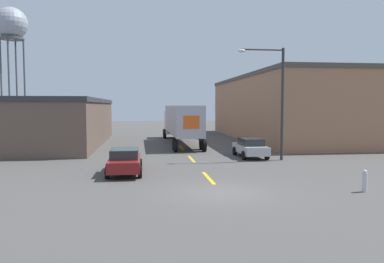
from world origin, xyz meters
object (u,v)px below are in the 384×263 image
at_px(water_tower, 11,26).
at_px(street_lamp, 277,94).
at_px(parked_car_right_mid, 250,147).
at_px(semi_truck, 181,120).
at_px(fire_hydrant, 365,181).
at_px(parked_car_left_near, 125,161).

height_order(water_tower, street_lamp, water_tower).
bearing_deg(street_lamp, parked_car_right_mid, 129.09).
height_order(semi_truck, fire_hydrant, semi_truck).
bearing_deg(parked_car_left_near, water_tower, 114.73).
relative_size(water_tower, fire_hydrant, 19.86).
height_order(parked_car_left_near, water_tower, water_tower).
height_order(parked_car_left_near, fire_hydrant, parked_car_left_near).
bearing_deg(parked_car_left_near, fire_hydrant, -28.47).
distance_m(semi_truck, fire_hydrant, 23.70).
xyz_separation_m(parked_car_right_mid, water_tower, (-29.40, 38.42, 16.22)).
bearing_deg(fire_hydrant, semi_truck, 104.92).
xyz_separation_m(semi_truck, parked_car_right_mid, (4.19, -11.12, -1.61)).
bearing_deg(fire_hydrant, street_lamp, 93.01).
xyz_separation_m(semi_truck, fire_hydrant, (6.08, -22.83, -1.88)).
bearing_deg(semi_truck, parked_car_right_mid, -70.11).
bearing_deg(parked_car_right_mid, parked_car_left_near, -147.42).
height_order(street_lamp, fire_hydrant, street_lamp).
distance_m(street_lamp, fire_hydrant, 10.87).
distance_m(parked_car_left_near, fire_hydrant, 12.44).
bearing_deg(semi_truck, parked_car_left_near, -106.75).
distance_m(semi_truck, parked_car_left_near, 17.66).
relative_size(semi_truck, parked_car_left_near, 3.72).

